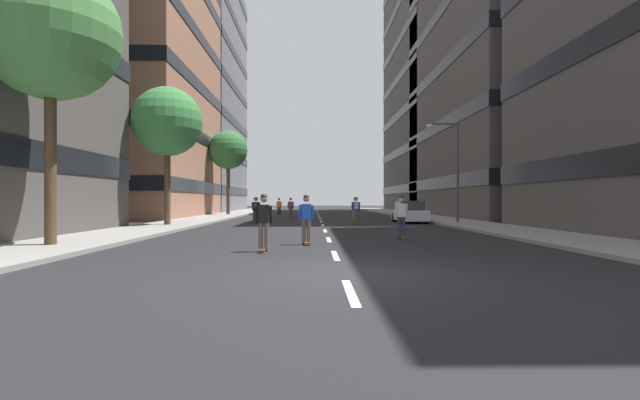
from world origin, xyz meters
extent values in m
plane|color=black|center=(0.00, 27.52, 0.00)|extent=(165.10, 165.10, 0.00)
cube|color=gray|center=(-9.19, 30.96, 0.07)|extent=(3.75, 75.67, 0.14)
cube|color=gray|center=(9.19, 30.96, 0.07)|extent=(3.75, 75.67, 0.14)
cube|color=silver|center=(0.00, -2.00, 0.00)|extent=(0.16, 2.20, 0.01)
cube|color=silver|center=(0.00, 3.00, 0.00)|extent=(0.16, 2.20, 0.01)
cube|color=silver|center=(0.00, 8.00, 0.00)|extent=(0.16, 2.20, 0.01)
cube|color=silver|center=(0.00, 13.00, 0.00)|extent=(0.16, 2.20, 0.01)
cube|color=silver|center=(0.00, 18.00, 0.00)|extent=(0.16, 2.20, 0.01)
cube|color=silver|center=(0.00, 23.00, 0.00)|extent=(0.16, 2.20, 0.01)
cube|color=silver|center=(0.00, 28.00, 0.00)|extent=(0.16, 2.20, 0.01)
cube|color=silver|center=(0.00, 33.00, 0.00)|extent=(0.16, 2.20, 0.01)
cube|color=silver|center=(0.00, 38.00, 0.00)|extent=(0.16, 2.20, 0.01)
cube|color=silver|center=(0.00, 43.00, 0.00)|extent=(0.16, 2.20, 0.01)
cube|color=silver|center=(0.00, 48.00, 0.00)|extent=(0.16, 2.20, 0.01)
cube|color=silver|center=(0.00, 53.00, 0.00)|extent=(0.16, 2.20, 0.01)
cube|color=silver|center=(0.00, 58.00, 0.00)|extent=(0.16, 2.20, 0.01)
cube|color=#9E6B51|center=(-18.86, 31.36, 11.60)|extent=(15.59, 18.63, 23.20)
cube|color=black|center=(-18.86, 31.36, 2.78)|extent=(15.71, 18.75, 1.10)
cube|color=black|center=(-18.86, 31.36, 7.42)|extent=(15.71, 18.75, 1.10)
cube|color=black|center=(-18.86, 31.36, 12.07)|extent=(15.71, 18.75, 1.10)
cube|color=black|center=(-18.86, 31.36, 16.71)|extent=(15.71, 18.75, 1.10)
cube|color=slate|center=(-18.86, 51.03, 16.12)|extent=(15.59, 19.65, 32.24)
cube|color=black|center=(-18.86, 51.03, 2.76)|extent=(15.71, 19.77, 1.10)
cube|color=black|center=(-18.86, 51.03, 7.37)|extent=(15.71, 19.77, 1.10)
cube|color=black|center=(-18.86, 51.03, 11.98)|extent=(15.71, 19.77, 1.10)
cube|color=black|center=(-18.86, 51.03, 16.58)|extent=(15.71, 19.77, 1.10)
cube|color=black|center=(-18.86, 51.03, 21.19)|extent=(15.71, 19.77, 1.10)
cube|color=black|center=(-18.86, 51.03, 25.79)|extent=(15.71, 19.77, 1.10)
cube|color=#4C4744|center=(18.86, 31.36, 15.68)|extent=(15.59, 23.95, 31.36)
cube|color=black|center=(18.86, 31.36, 3.14)|extent=(15.71, 24.07, 1.10)
cube|color=black|center=(18.86, 31.36, 8.36)|extent=(15.71, 24.07, 1.10)
cube|color=black|center=(18.86, 31.36, 13.59)|extent=(15.71, 24.07, 1.10)
cube|color=black|center=(18.86, 31.36, 18.82)|extent=(15.71, 24.07, 1.10)
cube|color=#4C4744|center=(18.86, 51.03, 17.59)|extent=(15.59, 23.06, 35.17)
cube|color=black|center=(18.86, 51.03, 3.01)|extent=(15.71, 23.18, 1.10)
cube|color=black|center=(18.86, 51.03, 8.04)|extent=(15.71, 23.18, 1.10)
cube|color=black|center=(18.86, 51.03, 13.06)|extent=(15.71, 23.18, 1.10)
cube|color=black|center=(18.86, 51.03, 18.09)|extent=(15.71, 23.18, 1.10)
cube|color=black|center=(18.86, 51.03, 23.11)|extent=(15.71, 23.18, 1.10)
cube|color=black|center=(18.86, 51.03, 28.14)|extent=(15.71, 23.18, 1.10)
cube|color=silver|center=(6.11, 21.09, 0.53)|extent=(1.80, 4.40, 0.70)
cube|color=#2D3338|center=(6.11, 20.94, 1.20)|extent=(1.60, 2.10, 0.64)
cylinder|color=black|center=(5.31, 22.54, 0.32)|extent=(0.22, 0.64, 0.64)
cylinder|color=black|center=(6.91, 22.54, 0.32)|extent=(0.22, 0.64, 0.64)
cylinder|color=black|center=(5.31, 19.64, 0.32)|extent=(0.22, 0.64, 0.64)
cylinder|color=black|center=(6.91, 19.64, 0.32)|extent=(0.22, 0.64, 0.64)
cylinder|color=#4C3823|center=(-9.19, 16.52, 2.46)|extent=(0.36, 0.36, 4.64)
sphere|color=#387A3D|center=(-9.19, 16.52, 6.19)|extent=(4.05, 4.05, 4.05)
cylinder|color=#4C3823|center=(-9.19, 35.34, 2.71)|extent=(0.36, 0.36, 5.15)
sphere|color=#2D6B33|center=(-9.19, 35.34, 6.65)|extent=(3.90, 3.90, 3.90)
cylinder|color=#4C3823|center=(-9.19, 4.93, 2.84)|extent=(0.36, 0.36, 5.39)
sphere|color=#478442|center=(-9.19, 4.93, 7.07)|extent=(4.40, 4.40, 4.40)
cylinder|color=#3F3F44|center=(8.81, 18.97, 3.39)|extent=(0.16, 0.16, 6.50)
cylinder|color=#3F3F44|center=(7.91, 18.97, 6.54)|extent=(1.80, 0.10, 0.10)
ellipsoid|color=silver|center=(7.01, 18.97, 6.39)|extent=(0.50, 0.30, 0.24)
cube|color=brown|center=(-4.43, 20.25, 0.08)|extent=(0.34, 0.92, 0.02)
cylinder|color=#D8BF4C|center=(-4.38, 20.56, 0.04)|extent=(0.19, 0.10, 0.07)
cylinder|color=#D8BF4C|center=(-4.48, 19.93, 0.04)|extent=(0.19, 0.10, 0.07)
cylinder|color=#2D334C|center=(-4.52, 20.26, 0.49)|extent=(0.16, 0.16, 0.80)
cylinder|color=#2D334C|center=(-4.34, 20.23, 0.49)|extent=(0.16, 0.16, 0.80)
cube|color=black|center=(-4.43, 20.25, 1.17)|extent=(0.35, 0.25, 0.55)
cylinder|color=black|center=(-4.64, 20.33, 1.14)|extent=(0.12, 0.24, 0.55)
cylinder|color=black|center=(-4.21, 20.26, 1.14)|extent=(0.12, 0.24, 0.55)
sphere|color=#997051|center=(-4.43, 20.27, 1.62)|extent=(0.22, 0.22, 0.22)
sphere|color=black|center=(-4.43, 20.27, 1.67)|extent=(0.21, 0.21, 0.21)
cube|color=#A52626|center=(-4.46, 20.07, 1.20)|extent=(0.28, 0.20, 0.40)
cube|color=brown|center=(-4.02, 35.25, 0.08)|extent=(0.32, 0.92, 0.02)
cylinder|color=#D8BF4C|center=(-4.06, 35.56, 0.04)|extent=(0.19, 0.09, 0.07)
cylinder|color=#D8BF4C|center=(-3.98, 34.93, 0.04)|extent=(0.19, 0.09, 0.07)
cylinder|color=black|center=(-4.11, 35.23, 0.49)|extent=(0.16, 0.16, 0.80)
cylinder|color=black|center=(-3.93, 35.26, 0.49)|extent=(0.16, 0.16, 0.80)
cube|color=orange|center=(-4.02, 35.25, 1.17)|extent=(0.34, 0.24, 0.55)
cylinder|color=orange|center=(-4.25, 35.27, 1.14)|extent=(0.12, 0.24, 0.55)
cylinder|color=orange|center=(-3.81, 35.33, 1.14)|extent=(0.12, 0.24, 0.55)
sphere|color=#997051|center=(-4.02, 35.27, 1.62)|extent=(0.22, 0.22, 0.22)
sphere|color=black|center=(-4.02, 35.27, 1.67)|extent=(0.21, 0.21, 0.21)
cube|color=brown|center=(-2.15, 3.97, 0.08)|extent=(0.27, 0.91, 0.02)
cylinder|color=#D8BF4C|center=(-2.12, 4.29, 0.04)|extent=(0.18, 0.08, 0.07)
cylinder|color=#D8BF4C|center=(-2.17, 3.65, 0.04)|extent=(0.18, 0.08, 0.07)
cylinder|color=#594C47|center=(-2.24, 3.98, 0.49)|extent=(0.15, 0.15, 0.80)
cylinder|color=#594C47|center=(-2.06, 3.97, 0.49)|extent=(0.15, 0.15, 0.80)
cube|color=black|center=(-2.15, 3.97, 1.17)|extent=(0.33, 0.22, 0.55)
cylinder|color=black|center=(-2.36, 4.04, 1.14)|extent=(0.11, 0.24, 0.55)
cylinder|color=black|center=(-1.92, 4.01, 1.14)|extent=(0.11, 0.24, 0.55)
sphere|color=#997051|center=(-2.14, 3.99, 1.62)|extent=(0.22, 0.22, 0.22)
sphere|color=black|center=(-2.14, 3.99, 1.67)|extent=(0.21, 0.21, 0.21)
cube|color=brown|center=(-0.87, 6.09, 0.08)|extent=(0.31, 0.92, 0.02)
cylinder|color=#D8BF4C|center=(-0.90, 6.41, 0.04)|extent=(0.19, 0.09, 0.07)
cylinder|color=#D8BF4C|center=(-0.83, 5.78, 0.04)|extent=(0.19, 0.09, 0.07)
cylinder|color=#594C47|center=(-0.95, 6.08, 0.49)|extent=(0.16, 0.16, 0.80)
cylinder|color=#594C47|center=(-0.78, 6.11, 0.49)|extent=(0.16, 0.16, 0.80)
cube|color=blue|center=(-0.87, 6.09, 1.17)|extent=(0.34, 0.24, 0.55)
cylinder|color=blue|center=(-1.09, 6.12, 1.14)|extent=(0.12, 0.24, 0.55)
cylinder|color=blue|center=(-0.65, 6.17, 1.14)|extent=(0.12, 0.24, 0.55)
sphere|color=#997051|center=(-0.87, 6.11, 1.62)|extent=(0.22, 0.22, 0.22)
sphere|color=black|center=(-0.87, 6.11, 1.67)|extent=(0.21, 0.21, 0.21)
cube|color=brown|center=(2.77, 25.84, 0.08)|extent=(0.20, 0.90, 0.02)
cylinder|color=#D8BF4C|center=(2.77, 26.16, 0.04)|extent=(0.18, 0.07, 0.07)
cylinder|color=#D8BF4C|center=(2.77, 25.52, 0.04)|extent=(0.18, 0.07, 0.07)
cylinder|color=tan|center=(2.68, 25.84, 0.49)|extent=(0.14, 0.14, 0.80)
cylinder|color=tan|center=(2.86, 25.84, 0.49)|extent=(0.14, 0.14, 0.80)
cube|color=green|center=(2.77, 25.84, 1.17)|extent=(0.32, 0.20, 0.55)
cylinder|color=green|center=(2.55, 25.88, 1.14)|extent=(0.09, 0.23, 0.55)
cylinder|color=green|center=(2.99, 25.89, 1.14)|extent=(0.09, 0.23, 0.55)
sphere|color=tan|center=(2.77, 25.86, 1.62)|extent=(0.22, 0.22, 0.22)
sphere|color=black|center=(2.77, 25.86, 1.67)|extent=(0.21, 0.21, 0.21)
cube|color=brown|center=(3.00, 8.43, 0.08)|extent=(0.21, 0.90, 0.02)
cylinder|color=#D8BF4C|center=(3.00, 8.75, 0.04)|extent=(0.18, 0.07, 0.07)
cylinder|color=#D8BF4C|center=(3.01, 8.11, 0.04)|extent=(0.18, 0.07, 0.07)
cylinder|color=#2D334C|center=(2.91, 8.43, 0.49)|extent=(0.14, 0.14, 0.80)
cylinder|color=#2D334C|center=(3.09, 8.43, 0.49)|extent=(0.14, 0.14, 0.80)
cube|color=white|center=(3.00, 8.43, 1.17)|extent=(0.32, 0.20, 0.55)
cylinder|color=white|center=(2.78, 8.48, 1.14)|extent=(0.09, 0.23, 0.55)
cylinder|color=white|center=(3.22, 8.48, 1.14)|extent=(0.09, 0.23, 0.55)
sphere|color=tan|center=(3.00, 8.45, 1.62)|extent=(0.22, 0.22, 0.22)
sphere|color=black|center=(3.00, 8.45, 1.67)|extent=(0.21, 0.21, 0.21)
cube|color=brown|center=(2.21, 19.14, 0.08)|extent=(0.23, 0.91, 0.02)
cylinder|color=#D8BF4C|center=(2.22, 19.46, 0.04)|extent=(0.18, 0.08, 0.07)
cylinder|color=#D8BF4C|center=(2.20, 18.82, 0.04)|extent=(0.18, 0.08, 0.07)
cylinder|color=#594C47|center=(2.12, 19.14, 0.49)|extent=(0.14, 0.14, 0.80)
cylinder|color=#594C47|center=(2.30, 19.13, 0.49)|extent=(0.14, 0.14, 0.80)
cube|color=blue|center=(2.21, 19.14, 1.17)|extent=(0.33, 0.21, 0.55)
cylinder|color=blue|center=(1.99, 19.20, 1.14)|extent=(0.10, 0.23, 0.55)
cylinder|color=blue|center=(2.43, 19.18, 1.14)|extent=(0.10, 0.23, 0.55)
sphere|color=tan|center=(2.21, 19.16, 1.62)|extent=(0.22, 0.22, 0.22)
sphere|color=black|center=(2.21, 19.16, 1.67)|extent=(0.21, 0.21, 0.21)
cube|color=beige|center=(2.20, 18.96, 1.20)|extent=(0.27, 0.17, 0.40)
cube|color=brown|center=(-4.74, 21.97, 0.08)|extent=(0.32, 0.92, 0.02)
cylinder|color=#D8BF4C|center=(-4.70, 22.29, 0.04)|extent=(0.19, 0.09, 0.07)
cylinder|color=#D8BF4C|center=(-4.79, 21.66, 0.04)|extent=(0.19, 0.09, 0.07)
cylinder|color=#594C47|center=(-4.83, 21.99, 0.49)|extent=(0.16, 0.16, 0.80)
cylinder|color=#594C47|center=(-4.65, 21.96, 0.49)|extent=(0.16, 0.16, 0.80)
cube|color=blue|center=(-4.74, 21.97, 1.17)|extent=(0.34, 0.24, 0.55)
cylinder|color=blue|center=(-4.95, 22.05, 1.14)|extent=(0.12, 0.24, 0.55)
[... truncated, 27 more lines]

